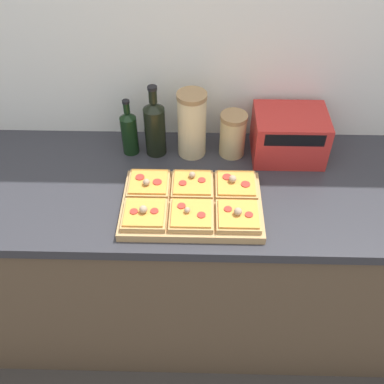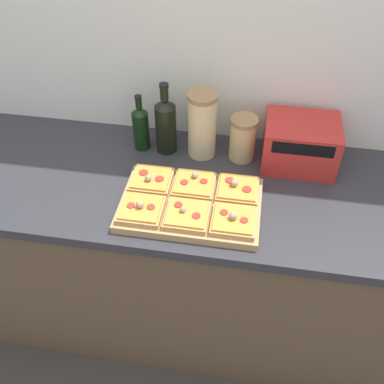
# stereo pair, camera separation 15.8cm
# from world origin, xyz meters

# --- Properties ---
(ground_plane) EXTENTS (12.00, 12.00, 0.00)m
(ground_plane) POSITION_xyz_m (0.00, 0.00, 0.00)
(ground_plane) COLOR #3D3833
(wall_back) EXTENTS (6.00, 0.06, 2.50)m
(wall_back) POSITION_xyz_m (0.00, 0.67, 1.25)
(wall_back) COLOR silver
(wall_back) RESTS_ON ground_plane
(kitchen_counter) EXTENTS (2.63, 0.67, 0.90)m
(kitchen_counter) POSITION_xyz_m (0.00, 0.32, 0.45)
(kitchen_counter) COLOR brown
(kitchen_counter) RESTS_ON ground_plane
(cutting_board) EXTENTS (0.49, 0.32, 0.03)m
(cutting_board) POSITION_xyz_m (0.01, 0.19, 0.92)
(cutting_board) COLOR tan
(cutting_board) RESTS_ON kitchen_counter
(pizza_slice_back_left) EXTENTS (0.15, 0.14, 0.05)m
(pizza_slice_back_left) POSITION_xyz_m (-0.14, 0.27, 0.95)
(pizza_slice_back_left) COLOR tan
(pizza_slice_back_left) RESTS_ON cutting_board
(pizza_slice_back_center) EXTENTS (0.15, 0.14, 0.05)m
(pizza_slice_back_center) POSITION_xyz_m (0.01, 0.27, 0.95)
(pizza_slice_back_center) COLOR tan
(pizza_slice_back_center) RESTS_ON cutting_board
(pizza_slice_back_right) EXTENTS (0.15, 0.14, 0.06)m
(pizza_slice_back_right) POSITION_xyz_m (0.17, 0.27, 0.95)
(pizza_slice_back_right) COLOR tan
(pizza_slice_back_right) RESTS_ON cutting_board
(pizza_slice_front_left) EXTENTS (0.15, 0.14, 0.06)m
(pizza_slice_front_left) POSITION_xyz_m (-0.14, 0.12, 0.95)
(pizza_slice_front_left) COLOR tan
(pizza_slice_front_left) RESTS_ON cutting_board
(pizza_slice_front_center) EXTENTS (0.15, 0.14, 0.05)m
(pizza_slice_front_center) POSITION_xyz_m (0.01, 0.12, 0.95)
(pizza_slice_front_center) COLOR tan
(pizza_slice_front_center) RESTS_ON cutting_board
(pizza_slice_front_right) EXTENTS (0.15, 0.14, 0.06)m
(pizza_slice_front_right) POSITION_xyz_m (0.17, 0.12, 0.95)
(pizza_slice_front_right) COLOR tan
(pizza_slice_front_right) RESTS_ON cutting_board
(olive_oil_bottle) EXTENTS (0.07, 0.07, 0.24)m
(olive_oil_bottle) POSITION_xyz_m (-0.24, 0.51, 1.00)
(olive_oil_bottle) COLOR black
(olive_oil_bottle) RESTS_ON kitchen_counter
(wine_bottle) EXTENTS (0.08, 0.08, 0.30)m
(wine_bottle) POSITION_xyz_m (-0.14, 0.51, 1.03)
(wine_bottle) COLOR black
(wine_bottle) RESTS_ON kitchen_counter
(grain_jar_tall) EXTENTS (0.11, 0.11, 0.27)m
(grain_jar_tall) POSITION_xyz_m (0.01, 0.51, 1.04)
(grain_jar_tall) COLOR beige
(grain_jar_tall) RESTS_ON kitchen_counter
(grain_jar_short) EXTENTS (0.11, 0.11, 0.18)m
(grain_jar_short) POSITION_xyz_m (0.17, 0.51, 1.00)
(grain_jar_short) COLOR tan
(grain_jar_short) RESTS_ON kitchen_counter
(toaster_oven) EXTENTS (0.30, 0.22, 0.19)m
(toaster_oven) POSITION_xyz_m (0.39, 0.51, 1.00)
(toaster_oven) COLOR red
(toaster_oven) RESTS_ON kitchen_counter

